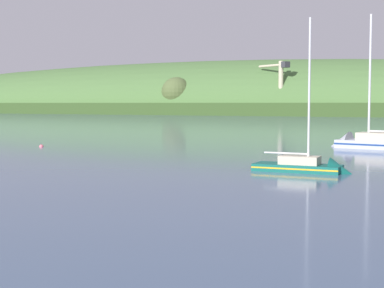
# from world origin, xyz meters

# --- Properties ---
(far_shoreline_hill) EXTENTS (596.80, 130.27, 47.82)m
(far_shoreline_hill) POSITION_xyz_m (-71.53, 244.83, 0.25)
(far_shoreline_hill) COLOR #314A21
(far_shoreline_hill) RESTS_ON ground
(dockside_crane) EXTENTS (14.25, 10.84, 20.53)m
(dockside_crane) POSITION_xyz_m (-28.35, 211.56, 10.24)
(dockside_crane) COLOR #4C4C51
(dockside_crane) RESTS_ON ground
(sailboat_near_mooring) EXTENTS (9.50, 5.34, 15.03)m
(sailboat_near_mooring) POSITION_xyz_m (16.44, 56.62, 0.23)
(sailboat_near_mooring) COLOR #ADB2BC
(sailboat_near_mooring) RESTS_ON ground
(sailboat_far_left) EXTENTS (6.62, 2.48, 11.21)m
(sailboat_far_left) POSITION_xyz_m (14.62, 34.10, 0.14)
(sailboat_far_left) COLOR #0F564C
(sailboat_far_left) RESTS_ON ground
(mooring_buoy_foreground) EXTENTS (0.46, 0.46, 0.54)m
(mooring_buoy_foreground) POSITION_xyz_m (-15.65, 46.04, 0.00)
(mooring_buoy_foreground) COLOR #E06675
(mooring_buoy_foreground) RESTS_ON ground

